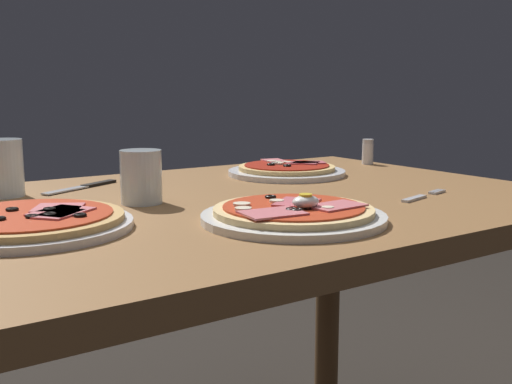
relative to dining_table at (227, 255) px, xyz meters
The scene contains 9 objects.
dining_table is the anchor object (origin of this frame).
pizza_foreground 0.26m from the dining_table, 94.06° to the right, with size 0.29×0.29×0.05m.
pizza_across_left 0.36m from the dining_table, 33.75° to the left, with size 0.27×0.27×0.03m.
pizza_across_right 0.39m from the dining_table, behind, with size 0.30×0.30×0.03m.
water_glass_near 0.21m from the dining_table, 161.42° to the left, with size 0.07×0.07×0.10m.
water_glass_far 0.45m from the dining_table, 141.63° to the left, with size 0.07×0.07×0.11m.
fork 0.38m from the dining_table, 32.26° to the right, with size 0.16×0.06×0.00m.
knife 0.34m from the dining_table, 121.51° to the left, with size 0.18×0.11×0.01m.
salt_shaker 0.65m from the dining_table, 21.67° to the left, with size 0.03×0.03×0.07m.
Camera 1 is at (-0.60, -0.98, 0.94)m, focal length 44.18 mm.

